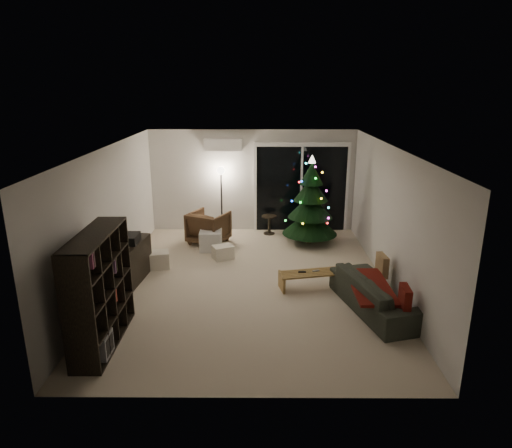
{
  "coord_description": "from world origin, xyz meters",
  "views": [
    {
      "loc": [
        0.14,
        -7.77,
        3.53
      ],
      "look_at": [
        0.1,
        0.3,
        1.05
      ],
      "focal_mm": 32.0,
      "sensor_mm": 36.0,
      "label": 1
    }
  ],
  "objects_px": {
    "media_cabinet": "(130,262)",
    "armchair": "(209,227)",
    "sofa": "(376,294)",
    "christmas_tree": "(311,200)",
    "bookshelf": "(85,290)",
    "coffee_table": "(310,281)"
  },
  "relations": [
    {
      "from": "armchair",
      "to": "media_cabinet",
      "type": "bearing_deg",
      "value": 85.13
    },
    {
      "from": "media_cabinet",
      "to": "sofa",
      "type": "relative_size",
      "value": 0.61
    },
    {
      "from": "sofa",
      "to": "media_cabinet",
      "type": "bearing_deg",
      "value": 59.77
    },
    {
      "from": "media_cabinet",
      "to": "coffee_table",
      "type": "distance_m",
      "value": 3.35
    },
    {
      "from": "bookshelf",
      "to": "sofa",
      "type": "bearing_deg",
      "value": 10.42
    },
    {
      "from": "armchair",
      "to": "christmas_tree",
      "type": "distance_m",
      "value": 2.42
    },
    {
      "from": "armchair",
      "to": "sofa",
      "type": "distance_m",
      "value": 4.48
    },
    {
      "from": "armchair",
      "to": "bookshelf",
      "type": "bearing_deg",
      "value": 99.2
    },
    {
      "from": "bookshelf",
      "to": "christmas_tree",
      "type": "xyz_separation_m",
      "value": [
        3.58,
        4.27,
        0.2
      ]
    },
    {
      "from": "media_cabinet",
      "to": "bookshelf",
      "type": "bearing_deg",
      "value": -84.25
    },
    {
      "from": "armchair",
      "to": "sofa",
      "type": "xyz_separation_m",
      "value": [
        3.05,
        -3.28,
        -0.09
      ]
    },
    {
      "from": "media_cabinet",
      "to": "coffee_table",
      "type": "bearing_deg",
      "value": -1.27
    },
    {
      "from": "armchair",
      "to": "sofa",
      "type": "relative_size",
      "value": 0.42
    },
    {
      "from": "bookshelf",
      "to": "christmas_tree",
      "type": "distance_m",
      "value": 5.58
    },
    {
      "from": "sofa",
      "to": "coffee_table",
      "type": "relative_size",
      "value": 1.81
    },
    {
      "from": "sofa",
      "to": "christmas_tree",
      "type": "height_order",
      "value": "christmas_tree"
    },
    {
      "from": "sofa",
      "to": "coffee_table",
      "type": "bearing_deg",
      "value": 37.7
    },
    {
      "from": "christmas_tree",
      "to": "bookshelf",
      "type": "bearing_deg",
      "value": -129.93
    },
    {
      "from": "christmas_tree",
      "to": "sofa",
      "type": "bearing_deg",
      "value": -77.57
    },
    {
      "from": "bookshelf",
      "to": "sofa",
      "type": "relative_size",
      "value": 0.84
    },
    {
      "from": "armchair",
      "to": "coffee_table",
      "type": "distance_m",
      "value": 3.29
    },
    {
      "from": "media_cabinet",
      "to": "armchair",
      "type": "distance_m",
      "value": 2.47
    }
  ]
}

